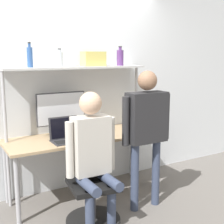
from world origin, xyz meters
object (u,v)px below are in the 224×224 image
at_px(laptop, 65,134).
at_px(bottle_clear, 60,59).
at_px(person_standing, 147,123).
at_px(cell_phone, 92,138).
at_px(bottle_purple, 120,57).
at_px(storage_box, 93,59).
at_px(monitor, 61,111).
at_px(person_seated, 93,149).
at_px(bottle_blue, 30,57).
at_px(office_chair, 92,197).

bearing_deg(laptop, bottle_clear, 78.28).
bearing_deg(person_standing, bottle_clear, 130.88).
height_order(cell_phone, bottle_purple, bottle_purple).
distance_m(cell_phone, storage_box, 0.97).
distance_m(monitor, person_standing, 1.05).
xyz_separation_m(person_seated, bottle_blue, (-0.35, 0.83, 0.89)).
bearing_deg(person_standing, cell_phone, 133.08).
xyz_separation_m(office_chair, bottle_blue, (-0.36, 0.78, 1.42)).
xyz_separation_m(laptop, bottle_purple, (0.87, 0.25, 0.85)).
height_order(laptop, office_chair, laptop).
bearing_deg(cell_phone, person_seated, -116.08).
distance_m(laptop, cell_phone, 0.32).
xyz_separation_m(person_standing, bottle_clear, (-0.68, 0.79, 0.68)).
height_order(bottle_purple, storage_box, bottle_purple).
bearing_deg(laptop, bottle_purple, 16.26).
bearing_deg(cell_phone, bottle_clear, 127.51).
bearing_deg(cell_phone, bottle_blue, 151.29).
xyz_separation_m(bottle_blue, storage_box, (0.78, 0.00, -0.03)).
bearing_deg(storage_box, cell_phone, -119.14).
bearing_deg(bottle_purple, person_seated, -134.56).
bearing_deg(person_seated, office_chair, 83.32).
bearing_deg(laptop, storage_box, 27.66).
bearing_deg(storage_box, bottle_purple, 0.00).
xyz_separation_m(office_chair, person_standing, (0.67, -0.01, 0.71)).
distance_m(monitor, person_seated, 0.88).
xyz_separation_m(monitor, bottle_clear, (-0.01, -0.02, 0.61)).
bearing_deg(monitor, bottle_blue, -176.89).
xyz_separation_m(cell_phone, bottle_blue, (-0.60, 0.33, 0.93)).
bearing_deg(bottle_purple, storage_box, 180.00).
xyz_separation_m(laptop, person_standing, (0.73, -0.53, 0.15)).
bearing_deg(bottle_blue, person_seated, -66.95).
height_order(bottle_clear, bottle_blue, bottle_blue).
height_order(person_standing, storage_box, storage_box).
height_order(monitor, office_chair, monitor).
bearing_deg(bottle_blue, storage_box, 0.00).
distance_m(monitor, cell_phone, 0.51).
height_order(person_standing, bottle_purple, bottle_purple).
relative_size(bottle_blue, storage_box, 0.98).
bearing_deg(bottle_clear, bottle_blue, -180.00).
distance_m(person_seated, bottle_clear, 1.19).
distance_m(cell_phone, bottle_purple, 1.13).
relative_size(office_chair, person_standing, 0.58).
height_order(laptop, person_standing, person_standing).
bearing_deg(person_seated, storage_box, 62.69).
bearing_deg(bottle_clear, bottle_purple, -0.00).
bearing_deg(bottle_blue, cell_phone, -28.71).
relative_size(monitor, person_standing, 0.39).
xyz_separation_m(bottle_clear, storage_box, (0.43, -0.00, -0.00)).
bearing_deg(storage_box, office_chair, -118.40).
relative_size(cell_phone, office_chair, 0.17).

